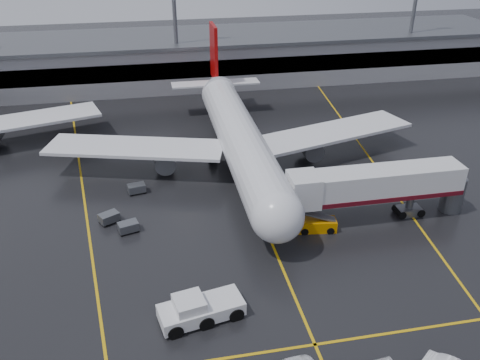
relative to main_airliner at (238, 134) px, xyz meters
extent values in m
plane|color=black|center=(0.00, -9.70, -4.21)|extent=(220.00, 220.00, 0.00)
cube|color=gold|center=(0.00, -9.70, -4.20)|extent=(0.25, 90.00, 0.02)
cube|color=gold|center=(0.00, -31.70, -4.20)|extent=(60.00, 0.25, 0.02)
cube|color=gold|center=(-20.00, 0.30, -4.20)|extent=(9.99, 69.35, 0.02)
cube|color=gold|center=(18.00, 0.30, -4.20)|extent=(7.57, 69.64, 0.02)
cube|color=gray|center=(0.00, 38.30, -0.21)|extent=(120.00, 18.00, 8.00)
cube|color=black|center=(0.00, 29.50, 0.29)|extent=(120.00, 0.40, 3.00)
cube|color=#595B60|center=(0.00, 38.30, 4.09)|extent=(122.00, 19.00, 0.60)
cylinder|color=#595B60|center=(-5.00, 32.30, 8.29)|extent=(0.70, 0.70, 25.00)
cylinder|color=#595B60|center=(40.00, 32.30, 8.29)|extent=(0.70, 0.70, 25.00)
cylinder|color=silver|center=(0.00, -1.70, -0.01)|extent=(5.20, 36.00, 5.20)
sphere|color=silver|center=(0.00, -19.70, -0.01)|extent=(5.20, 5.20, 5.20)
cone|color=silver|center=(0.00, 19.30, 0.59)|extent=(4.94, 8.00, 4.94)
cube|color=#960404|center=(0.00, 20.30, 5.49)|extent=(0.50, 5.50, 8.50)
cube|color=silver|center=(0.00, 19.30, 0.79)|extent=(14.00, 3.00, 0.25)
cube|color=silver|center=(-13.00, 0.30, -0.81)|extent=(22.80, 11.83, 0.40)
cube|color=silver|center=(13.00, 0.30, -0.81)|extent=(22.80, 11.83, 0.40)
cylinder|color=#595B60|center=(-9.50, -0.70, -2.21)|extent=(2.60, 4.50, 2.60)
cylinder|color=#595B60|center=(9.50, -0.70, -2.21)|extent=(2.60, 4.50, 2.60)
cylinder|color=#595B60|center=(0.00, -16.70, -3.21)|extent=(0.56, 0.56, 2.00)
cylinder|color=#595B60|center=(-3.20, 1.30, -3.21)|extent=(0.56, 0.56, 2.00)
cylinder|color=#595B60|center=(3.20, 1.30, -3.21)|extent=(0.56, 0.56, 2.00)
cylinder|color=black|center=(0.00, -16.70, -3.76)|extent=(0.40, 1.10, 1.10)
cylinder|color=black|center=(-3.20, 1.30, -3.66)|extent=(1.00, 1.40, 1.40)
cylinder|color=black|center=(3.20, 1.30, -3.66)|extent=(1.00, 1.40, 1.40)
cube|color=silver|center=(-29.00, 12.30, -0.81)|extent=(22.80, 11.83, 0.40)
cube|color=silver|center=(12.00, -15.70, 0.19)|extent=(18.00, 3.20, 3.00)
cube|color=#510913|center=(12.00, -15.70, -1.11)|extent=(18.00, 3.30, 0.50)
cube|color=silver|center=(3.80, -15.70, 0.19)|extent=(3.00, 3.40, 3.30)
cylinder|color=#595B60|center=(16.00, -15.70, -2.71)|extent=(0.80, 0.80, 3.00)
cube|color=#595B60|center=(16.00, -15.70, -3.76)|extent=(2.60, 1.60, 0.90)
cylinder|color=#595B60|center=(21.00, -15.70, -2.21)|extent=(2.40, 2.40, 4.00)
cylinder|color=black|center=(14.90, -15.70, -3.76)|extent=(0.90, 1.80, 0.90)
cylinder|color=black|center=(17.10, -15.70, -3.76)|extent=(0.90, 1.80, 0.90)
cube|color=silver|center=(-8.20, -27.19, -3.33)|extent=(7.24, 4.02, 1.17)
cube|color=silver|center=(-9.16, -27.38, -2.35)|extent=(2.76, 2.76, 0.98)
cube|color=black|center=(-9.16, -27.38, -2.35)|extent=(2.48, 2.48, 0.88)
cylinder|color=black|center=(-10.69, -27.68, -3.67)|extent=(1.82, 3.12, 1.27)
cylinder|color=black|center=(-8.20, -27.19, -3.67)|extent=(1.82, 3.12, 1.27)
cylinder|color=black|center=(-5.71, -26.69, -3.67)|extent=(1.82, 3.12, 1.27)
cube|color=#C67702|center=(5.13, -16.68, -3.59)|extent=(4.22, 2.23, 1.23)
cube|color=#595B60|center=(5.13, -16.68, -2.42)|extent=(3.98, 1.55, 1.40)
cylinder|color=black|center=(3.80, -16.49, -3.87)|extent=(1.05, 1.99, 0.78)
cylinder|color=black|center=(6.46, -16.87, -3.87)|extent=(1.05, 1.99, 0.78)
cube|color=#595B60|center=(-14.08, -13.32, -3.56)|extent=(2.28, 1.80, 0.90)
cylinder|color=black|center=(-14.72, -14.02, -4.03)|extent=(0.40, 0.20, 0.40)
cylinder|color=black|center=(-13.18, -13.58, -4.03)|extent=(0.40, 0.20, 0.40)
cylinder|color=black|center=(-14.99, -13.06, -4.03)|extent=(0.40, 0.20, 0.40)
cylinder|color=black|center=(-13.45, -12.62, -4.03)|extent=(0.40, 0.20, 0.40)
cube|color=#595B60|center=(-16.09, -11.14, -3.56)|extent=(2.38, 2.11, 0.90)
cylinder|color=black|center=(-16.55, -11.96, -4.03)|extent=(0.40, 0.20, 0.40)
cylinder|color=black|center=(-15.15, -11.19, -4.03)|extent=(0.40, 0.20, 0.40)
cylinder|color=black|center=(-17.03, -11.09, -4.03)|extent=(0.40, 0.20, 0.40)
cylinder|color=black|center=(-15.63, -10.31, -4.03)|extent=(0.40, 0.20, 0.40)
cube|color=#595B60|center=(-13.14, -5.24, -3.56)|extent=(2.22, 1.68, 0.90)
cylinder|color=black|center=(-13.82, -5.90, -4.03)|extent=(0.40, 0.20, 0.40)
cylinder|color=black|center=(-12.26, -5.57, -4.03)|extent=(0.40, 0.20, 0.40)
cylinder|color=black|center=(-14.03, -4.92, -4.03)|extent=(0.40, 0.20, 0.40)
cylinder|color=black|center=(-12.46, -4.59, -4.03)|extent=(0.40, 0.20, 0.40)
camera|label=1|loc=(-10.96, -57.90, 25.22)|focal=37.48mm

